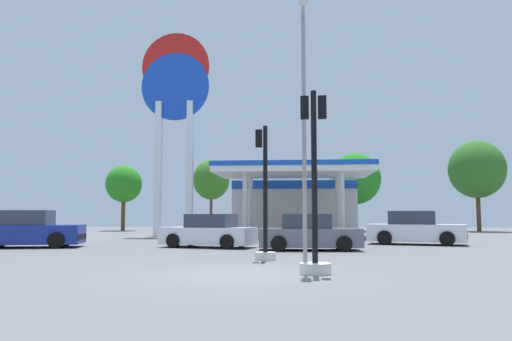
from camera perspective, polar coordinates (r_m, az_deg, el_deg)
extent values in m
plane|color=slate|center=(12.12, -1.69, -11.93)|extent=(90.00, 90.00, 0.00)
cube|color=beige|center=(38.73, 4.50, -4.34)|extent=(9.00, 6.85, 3.95)
cube|color=#194CB2|center=(35.32, 4.42, -1.62)|extent=(9.00, 0.12, 0.60)
cube|color=white|center=(32.03, 4.35, -0.22)|extent=(9.89, 6.17, 0.35)
cube|color=#194CB2|center=(32.06, 4.35, 0.36)|extent=(9.99, 6.27, 0.30)
cylinder|color=silver|center=(30.40, -1.28, -4.08)|extent=(0.32, 0.32, 4.00)
cylinder|color=silver|center=(30.33, 9.97, -4.00)|extent=(0.32, 0.32, 4.00)
cylinder|color=silver|center=(33.78, -0.64, -4.19)|extent=(0.32, 0.32, 4.00)
cylinder|color=silver|center=(33.71, 9.47, -4.12)|extent=(0.32, 0.32, 4.00)
cube|color=#4C4C51|center=(31.93, 4.39, -6.72)|extent=(0.90, 0.60, 1.10)
cube|color=white|center=(33.42, -11.27, 0.25)|extent=(0.40, 0.56, 9.04)
cube|color=white|center=(32.88, -7.69, 0.28)|extent=(0.40, 0.56, 9.04)
cylinder|color=blue|center=(34.11, -9.35, 9.60)|extent=(4.62, 0.22, 4.62)
cylinder|color=red|center=(34.50, -9.31, 11.82)|extent=(4.62, 0.22, 4.62)
cube|color=white|center=(34.34, -9.31, 10.70)|extent=(4.25, 0.08, 0.83)
cylinder|color=black|center=(25.99, 21.30, -7.21)|extent=(0.72, 0.41, 0.68)
cylinder|color=black|center=(24.15, 21.32, -7.39)|extent=(0.72, 0.41, 0.68)
cylinder|color=black|center=(26.13, 15.15, -7.37)|extent=(0.72, 0.41, 0.68)
cylinder|color=black|center=(24.31, 14.70, -7.56)|extent=(0.72, 0.41, 0.68)
cube|color=silver|center=(25.10, 18.10, -6.88)|extent=(4.83, 3.04, 0.81)
cube|color=#2D3842|center=(25.09, 17.69, -5.28)|extent=(2.51, 2.19, 0.68)
cube|color=black|center=(25.08, 23.16, -6.99)|extent=(0.62, 1.75, 0.26)
cylinder|color=black|center=(21.71, -9.57, -8.04)|extent=(0.65, 0.36, 0.62)
cylinder|color=black|center=(23.18, -7.55, -7.88)|extent=(0.65, 0.36, 0.62)
cylinder|color=black|center=(20.60, -3.36, -8.27)|extent=(0.65, 0.36, 0.62)
cylinder|color=black|center=(22.14, -1.66, -8.05)|extent=(0.65, 0.36, 0.62)
cube|color=silver|center=(21.87, -5.57, -7.54)|extent=(4.37, 2.68, 0.74)
cube|color=#2D3842|center=(21.79, -5.21, -5.86)|extent=(2.26, 1.95, 0.62)
cube|color=black|center=(22.79, -10.17, -7.65)|extent=(0.52, 1.60, 0.23)
cylinder|color=black|center=(24.43, -21.13, -7.36)|extent=(0.73, 0.39, 0.69)
cylinder|color=black|center=(22.63, -22.18, -7.53)|extent=(0.73, 0.39, 0.69)
cylinder|color=black|center=(25.20, -27.41, -7.05)|extent=(0.73, 0.39, 0.69)
cube|color=navy|center=(23.88, -24.92, -6.74)|extent=(4.84, 2.89, 0.82)
cube|color=#2D3842|center=(23.91, -25.22, -5.02)|extent=(2.49, 2.13, 0.69)
cube|color=black|center=(23.35, -19.66, -7.26)|extent=(0.54, 1.78, 0.26)
cylinder|color=black|center=(21.11, 9.53, -8.13)|extent=(0.63, 0.25, 0.62)
cylinder|color=black|center=(19.46, 10.19, -8.38)|extent=(0.63, 0.25, 0.62)
cylinder|color=black|center=(20.92, 2.59, -8.22)|extent=(0.63, 0.25, 0.62)
cylinder|color=black|center=(19.26, 2.66, -8.49)|extent=(0.63, 0.25, 0.62)
cube|color=slate|center=(20.14, 6.25, -7.74)|extent=(4.16, 1.94, 0.74)
cube|color=#2D3842|center=(20.11, 5.81, -5.92)|extent=(2.02, 1.62, 0.62)
cube|color=black|center=(20.39, 11.91, -7.92)|extent=(0.21, 1.63, 0.23)
cylinder|color=silver|center=(12.18, 6.89, -11.24)|extent=(0.77, 0.77, 0.26)
cylinder|color=black|center=(12.15, 6.78, -0.60)|extent=(0.14, 0.14, 4.25)
cube|color=black|center=(12.56, 5.66, 7.27)|extent=(0.21, 0.20, 0.57)
sphere|color=red|center=(12.72, 5.65, 7.95)|extent=(0.15, 0.15, 0.15)
sphere|color=#D89E0C|center=(12.68, 5.66, 7.15)|extent=(0.15, 0.15, 0.15)
sphere|color=green|center=(12.64, 5.66, 6.36)|extent=(0.15, 0.15, 0.15)
cube|color=black|center=(12.57, 7.68, 7.28)|extent=(0.21, 0.20, 0.57)
sphere|color=red|center=(12.73, 7.65, 7.95)|extent=(0.15, 0.15, 0.15)
sphere|color=#D89E0C|center=(12.69, 7.66, 7.16)|extent=(0.15, 0.15, 0.15)
sphere|color=green|center=(12.65, 7.67, 6.37)|extent=(0.15, 0.15, 0.15)
cylinder|color=silver|center=(15.74, 1.10, -9.90)|extent=(0.66, 0.66, 0.25)
cylinder|color=black|center=(15.71, 1.09, -2.07)|extent=(0.14, 0.14, 4.04)
cube|color=black|center=(16.06, 0.33, 3.73)|extent=(0.21, 0.20, 0.57)
sphere|color=red|center=(16.21, 0.37, 4.29)|extent=(0.15, 0.15, 0.15)
sphere|color=#D89E0C|center=(16.18, 0.37, 3.66)|extent=(0.15, 0.15, 0.15)
sphere|color=green|center=(16.15, 0.37, 3.03)|extent=(0.15, 0.15, 0.15)
cylinder|color=brown|center=(46.19, -15.17, -4.89)|extent=(0.35, 0.35, 3.01)
ellipsoid|color=#26821E|center=(46.27, -15.09, -1.51)|extent=(3.25, 3.25, 3.35)
cylinder|color=brown|center=(44.99, -5.24, -4.80)|extent=(0.25, 0.25, 3.39)
ellipsoid|color=#357521|center=(45.10, -5.21, -1.06)|extent=(3.33, 3.33, 3.65)
cylinder|color=brown|center=(44.01, 11.54, -5.00)|extent=(0.25, 0.25, 2.94)
ellipsoid|color=#258122|center=(44.13, 11.47, -0.94)|extent=(4.42, 4.42, 4.52)
cylinder|color=brown|center=(46.67, 24.42, -4.25)|extent=(0.36, 0.36, 3.59)
ellipsoid|color=#316A25|center=(46.84, 24.26, 0.13)|extent=(4.76, 4.76, 5.01)
cylinder|color=gray|center=(14.22, 5.61, 4.02)|extent=(0.12, 0.12, 7.39)
cylinder|color=gray|center=(14.66, 5.50, 18.41)|extent=(0.09, 1.20, 0.09)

